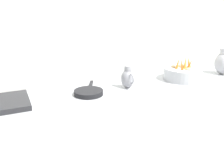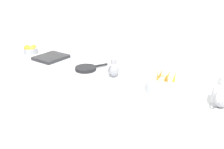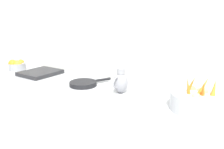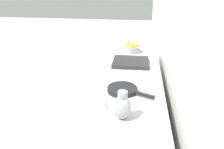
{
  "view_description": "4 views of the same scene",
  "coord_description": "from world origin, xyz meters",
  "px_view_note": "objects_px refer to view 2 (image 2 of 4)",
  "views": [
    {
      "loc": [
        0.13,
        -0.98,
        1.55
      ],
      "look_at": [
        -1.47,
        -0.26,
        1.05
      ],
      "focal_mm": 39.62,
      "sensor_mm": 36.0,
      "label": 1
    },
    {
      "loc": [
        0.48,
        1.42,
        1.93
      ],
      "look_at": [
        -1.39,
        0.03,
        1.0
      ],
      "focal_mm": 44.49,
      "sensor_mm": 36.0,
      "label": 2
    },
    {
      "loc": [
        -0.18,
        0.79,
        1.46
      ],
      "look_at": [
        -1.38,
        -0.03,
        1.08
      ],
      "focal_mm": 37.28,
      "sensor_mm": 36.0,
      "label": 3
    },
    {
      "loc": [
        -1.64,
        1.11,
        1.71
      ],
      "look_at": [
        -1.46,
        -0.36,
        1.06
      ],
      "focal_mm": 37.41,
      "sensor_mm": 36.0,
      "label": 4
    }
  ],
  "objects_px": {
    "skillet_on_counter": "(86,68)",
    "vegetable_colander": "(165,85)",
    "orange_bowl": "(30,49)",
    "metal_pitcher_tall": "(222,94)",
    "metal_pitcher_short": "(113,69)"
  },
  "relations": [
    {
      "from": "skillet_on_counter",
      "to": "vegetable_colander",
      "type": "bearing_deg",
      "value": 91.07
    },
    {
      "from": "orange_bowl",
      "to": "metal_pitcher_tall",
      "type": "bearing_deg",
      "value": 89.68
    },
    {
      "from": "metal_pitcher_tall",
      "to": "skillet_on_counter",
      "type": "xyz_separation_m",
      "value": [
        0.01,
        -1.37,
        -0.1
      ]
    },
    {
      "from": "metal_pitcher_tall",
      "to": "orange_bowl",
      "type": "bearing_deg",
      "value": -90.32
    },
    {
      "from": "vegetable_colander",
      "to": "metal_pitcher_short",
      "type": "relative_size",
      "value": 1.83
    },
    {
      "from": "orange_bowl",
      "to": "metal_pitcher_tall",
      "type": "height_order",
      "value": "metal_pitcher_tall"
    },
    {
      "from": "orange_bowl",
      "to": "metal_pitcher_short",
      "type": "xyz_separation_m",
      "value": [
        0.0,
        1.28,
        0.03
      ]
    },
    {
      "from": "orange_bowl",
      "to": "metal_pitcher_tall",
      "type": "relative_size",
      "value": 0.68
    },
    {
      "from": "vegetable_colander",
      "to": "skillet_on_counter",
      "type": "xyz_separation_m",
      "value": [
        0.02,
        -0.89,
        -0.04
      ]
    },
    {
      "from": "metal_pitcher_short",
      "to": "skillet_on_counter",
      "type": "distance_m",
      "value": 0.35
    },
    {
      "from": "metal_pitcher_tall",
      "to": "metal_pitcher_short",
      "type": "bearing_deg",
      "value": -90.58
    },
    {
      "from": "orange_bowl",
      "to": "metal_pitcher_tall",
      "type": "xyz_separation_m",
      "value": [
        0.01,
        2.31,
        0.06
      ]
    },
    {
      "from": "vegetable_colander",
      "to": "metal_pitcher_short",
      "type": "height_order",
      "value": "vegetable_colander"
    },
    {
      "from": "metal_pitcher_short",
      "to": "vegetable_colander",
      "type": "bearing_deg",
      "value": 89.77
    },
    {
      "from": "vegetable_colander",
      "to": "metal_pitcher_short",
      "type": "bearing_deg",
      "value": -90.23
    }
  ]
}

